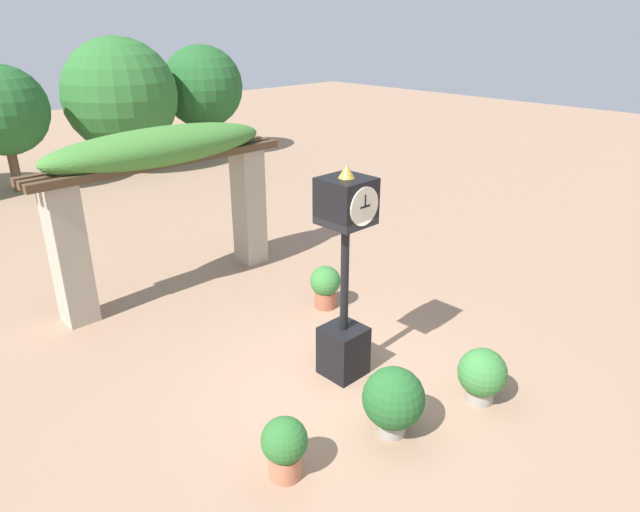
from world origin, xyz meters
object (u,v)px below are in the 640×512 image
pedestal_clock (345,277)px  potted_plant_far_right (482,374)px  potted_plant_near_right (325,285)px  potted_plant_far_left (285,446)px  potted_plant_near_left (393,400)px

pedestal_clock → potted_plant_far_right: pedestal_clock is taller
potted_plant_near_right → potted_plant_far_left: size_ratio=1.03×
potted_plant_near_right → potted_plant_far_left: potted_plant_near_right is taller
potted_plant_far_left → potted_plant_far_right: size_ratio=0.98×
potted_plant_near_right → potted_plant_far_left: (-3.29, -2.68, -0.02)m
potted_plant_far_left → potted_plant_far_right: 2.99m
potted_plant_near_left → potted_plant_far_left: potted_plant_near_left is taller
potted_plant_far_right → potted_plant_near_right: bearing=83.3°
pedestal_clock → potted_plant_far_right: (0.88, -1.80, -1.16)m
pedestal_clock → potted_plant_near_right: size_ratio=3.97×
pedestal_clock → potted_plant_far_left: pedestal_clock is taller
pedestal_clock → potted_plant_near_right: 2.42m
potted_plant_near_right → potted_plant_near_left: bearing=-120.6°
pedestal_clock → potted_plant_near_right: bearing=52.7°
pedestal_clock → potted_plant_far_right: 2.31m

